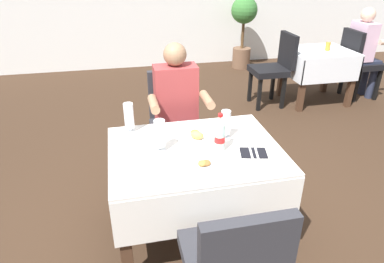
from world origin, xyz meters
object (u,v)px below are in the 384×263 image
Objects in this scene: background_patron at (364,49)px; background_table_tumbler at (328,46)px; background_chair_left at (275,66)px; beer_glass_right at (160,135)px; beer_glass_left at (129,118)px; chair_far_diner_seat at (175,120)px; plate_far_diner at (195,135)px; main_dining_table at (195,170)px; potted_plant_corner at (243,24)px; beer_glass_middle at (226,124)px; plate_near_camera at (199,163)px; napkin_cutlery_set at (253,153)px; background_dining_table at (318,64)px; seated_diner_far at (177,109)px; background_chair_right at (359,60)px; cola_bottle_primary at (220,135)px.

background_patron is 11.45× the size of background_table_tumbler.
background_chair_left is 1.32m from background_patron.
background_patron is (3.13, 2.18, -0.13)m from beer_glass_right.
chair_far_diner_seat is at bearing 49.55° from beer_glass_left.
chair_far_diner_seat is 0.70m from plate_far_diner.
chair_far_diner_seat reaches higher than beer_glass_right.
background_table_tumbler is (-0.60, -0.04, 0.07)m from background_patron.
background_patron is at bearing 37.30° from main_dining_table.
potted_plant_corner is at bearing 66.02° from main_dining_table.
beer_glass_middle is at bearing -135.02° from background_table_tumbler.
plate_near_camera is 1.08× the size of beer_glass_left.
beer_glass_middle is at bearing -111.54° from potted_plant_corner.
napkin_cutlery_set reaches higher than background_dining_table.
seated_diner_far is 0.74m from beer_glass_right.
plate_far_diner is at bearing -127.22° from background_chair_left.
plate_far_diner is at bearing 81.08° from plate_near_camera.
beer_glass_left is at bearing -150.64° from background_patron.
plate_near_camera reaches higher than background_dining_table.
background_patron reaches higher than chair_far_diner_seat.
beer_glass_left is (-0.41, -0.48, 0.28)m from chair_far_diner_seat.
chair_far_diner_seat is 4.70× the size of beer_glass_middle.
background_patron reaches higher than napkin_cutlery_set.
beer_glass_middle is 0.21× the size of background_chair_right.
napkin_cutlery_set is at bearing -42.43° from plate_far_diner.
background_chair_left is at bearing 40.93° from chair_far_diner_seat.
beer_glass_middle is 2.51m from background_chair_left.
napkin_cutlery_set is at bearing 8.19° from plate_near_camera.
background_patron reaches higher than beer_glass_right.
background_table_tumbler is at bearing 44.98° from beer_glass_middle.
background_chair_right is 0.16m from background_patron.
background_table_tumbler is (2.15, 2.23, -0.06)m from cola_bottle_primary.
background_chair_left is (1.59, 1.38, 0.00)m from chair_far_diner_seat.
potted_plant_corner is at bearing 68.46° from beer_glass_middle.
seated_diner_far is at bearing 88.35° from plate_near_camera.
background_chair_left and background_chair_right have the same top height.
plate_near_camera is at bearing -133.03° from background_dining_table.
background_chair_right is at bearing 37.77° from main_dining_table.
seated_diner_far is 11.45× the size of background_table_tumbler.
plate_near_camera is 0.67m from beer_glass_left.
chair_far_diner_seat reaches higher than plate_near_camera.
background_patron is at bearing 39.44° from plate_near_camera.
background_dining_table is 0.63m from background_chair_right.
beer_glass_right reaches higher than plate_far_diner.
background_dining_table is at bearing 35.28° from beer_glass_left.
seated_diner_far is at bearing 100.58° from cola_bottle_primary.
plate_near_camera is 3.78m from background_patron.
plate_near_camera is 0.36m from plate_far_diner.
cola_bottle_primary is at bearing -140.02° from background_chair_right.
background_dining_table is 0.27m from background_table_tumbler.
napkin_cutlery_set reaches higher than main_dining_table.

